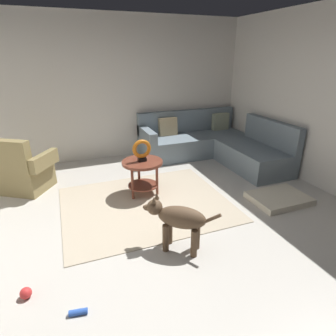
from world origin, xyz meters
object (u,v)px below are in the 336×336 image
at_px(armchair, 24,172).
at_px(side_table, 142,169).
at_px(sectional_couch, 213,145).
at_px(torus_sculpture, 142,150).
at_px(dog_bed_mat, 279,198).
at_px(dog_toy_ball, 26,293).
at_px(dog_toy_rope, 78,312).
at_px(dog, 178,219).

xyz_separation_m(armchair, side_table, (1.66, -0.77, 0.09)).
xyz_separation_m(sectional_couch, torus_sculpture, (-1.78, -1.01, 0.42)).
relative_size(side_table, torus_sculpture, 1.84).
distance_m(dog_bed_mat, dog_toy_ball, 3.35).
relative_size(sectional_couch, dog_toy_ball, 22.14).
relative_size(sectional_couch, dog_bed_mat, 2.81).
relative_size(dog_bed_mat, dog_toy_rope, 5.38).
bearing_deg(side_table, armchair, 155.10).
relative_size(armchair, dog_toy_ball, 9.81).
bearing_deg(torus_sculpture, dog_toy_rope, -120.78).
bearing_deg(armchair, dog, -20.17).
bearing_deg(torus_sculpture, side_table, 90.00).
relative_size(torus_sculpture, dog_toy_rope, 2.19).
height_order(armchair, torus_sculpture, armchair).
distance_m(torus_sculpture, dog_bed_mat, 2.11).
bearing_deg(sectional_couch, dog_toy_rope, -135.14).
relative_size(sectional_couch, dog_toy_rope, 15.14).
distance_m(torus_sculpture, dog_toy_ball, 2.26).
distance_m(dog, dog_toy_rope, 1.25).
bearing_deg(torus_sculpture, dog_toy_ball, -134.97).
distance_m(armchair, side_table, 1.84).
xyz_separation_m(sectional_couch, dog_toy_rope, (-2.90, -2.88, -0.26)).
bearing_deg(side_table, torus_sculpture, -90.00).
height_order(dog_toy_ball, dog_toy_rope, dog_toy_ball).
height_order(armchair, side_table, armchair).
distance_m(dog_bed_mat, dog, 1.88).
bearing_deg(side_table, dog_toy_ball, -134.97).
distance_m(armchair, dog_toy_ball, 2.32).
bearing_deg(armchair, dog_toy_ball, -54.01).
height_order(armchair, dog, armchair).
xyz_separation_m(torus_sculpture, dog_toy_ball, (-1.53, -1.53, -0.66)).
height_order(dog_bed_mat, dog, dog).
bearing_deg(dog_toy_ball, sectional_couch, 37.50).
distance_m(side_table, dog_bed_mat, 2.04).
xyz_separation_m(torus_sculpture, dog, (-0.02, -1.38, -0.33)).
bearing_deg(armchair, dog_toy_rope, -45.73).
bearing_deg(dog_toy_ball, dog, 5.45).
bearing_deg(dog, side_table, 37.60).
relative_size(dog_bed_mat, dog, 1.15).
distance_m(dog, dog_toy_ball, 1.55).
distance_m(torus_sculpture, dog_toy_rope, 2.29).
xyz_separation_m(armchair, dog_toy_ball, (0.14, -2.30, -0.27)).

